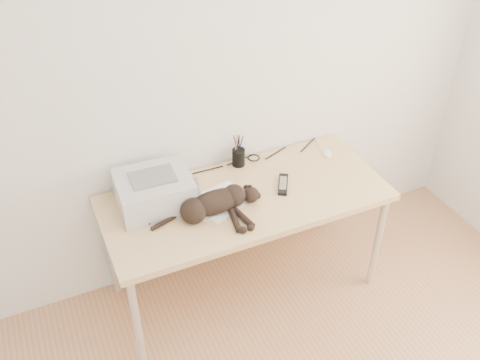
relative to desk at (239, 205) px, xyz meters
name	(u,v)px	position (x,y,z in m)	size (l,w,h in m)	color
wall_back	(218,78)	(0.00, 0.27, 0.69)	(3.50, 3.50, 0.00)	silver
desk	(239,205)	(0.00, 0.00, 0.00)	(1.60, 0.70, 0.74)	#D0B679
printer	(154,191)	(-0.48, 0.05, 0.22)	(0.41, 0.35, 0.19)	silver
papers	(220,201)	(-0.15, -0.07, 0.14)	(0.39, 0.33, 0.01)	white
cat	(213,205)	(-0.22, -0.16, 0.19)	(0.62, 0.29, 0.14)	black
mug	(169,176)	(-0.35, 0.19, 0.18)	(0.11, 0.11, 0.10)	white
pen_cup	(239,157)	(0.09, 0.20, 0.19)	(0.08, 0.08, 0.20)	black
remote_grey	(195,188)	(-0.24, 0.08, 0.14)	(0.05, 0.17, 0.02)	slate
remote_black	(283,184)	(0.23, -0.09, 0.14)	(0.05, 0.18, 0.02)	black
mouse	(327,152)	(0.64, 0.08, 0.15)	(0.06, 0.10, 0.03)	white
cable_tangle	(224,165)	(0.00, 0.22, 0.14)	(1.36, 0.08, 0.01)	black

